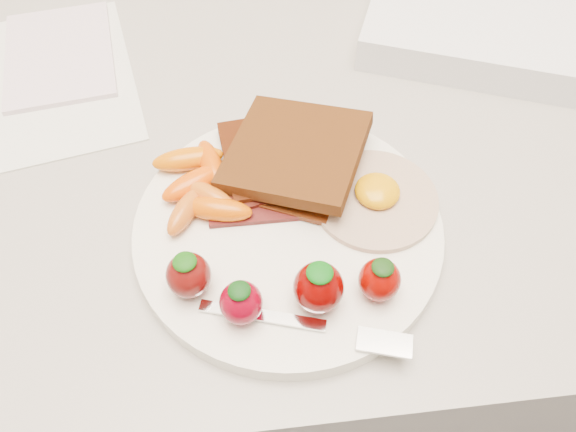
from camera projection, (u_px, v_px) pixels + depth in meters
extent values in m
cube|color=gray|center=(274.00, 320.00, 0.94)|extent=(2.00, 0.60, 0.90)
cylinder|color=white|center=(288.00, 229.00, 0.50)|extent=(0.27, 0.27, 0.02)
cube|color=black|center=(277.00, 156.00, 0.53)|extent=(0.11, 0.11, 0.01)
cube|color=black|center=(295.00, 151.00, 0.51)|extent=(0.16, 0.16, 0.03)
cylinder|color=beige|center=(375.00, 199.00, 0.50)|extent=(0.15, 0.15, 0.01)
ellipsoid|color=#E09200|center=(377.00, 191.00, 0.50)|extent=(0.05, 0.05, 0.02)
cube|color=#410A0B|center=(262.00, 212.00, 0.49)|extent=(0.09, 0.02, 0.00)
cube|color=#3F1103|center=(279.00, 202.00, 0.50)|extent=(0.09, 0.06, 0.00)
cube|color=black|center=(269.00, 192.00, 0.50)|extent=(0.10, 0.04, 0.00)
ellipsoid|color=#E04C00|center=(195.00, 183.00, 0.50)|extent=(0.07, 0.05, 0.02)
ellipsoid|color=#C85C11|center=(209.00, 196.00, 0.49)|extent=(0.06, 0.05, 0.02)
ellipsoid|color=#C25914|center=(185.00, 211.00, 0.48)|extent=(0.04, 0.06, 0.02)
ellipsoid|color=#D74C00|center=(211.00, 163.00, 0.52)|extent=(0.03, 0.06, 0.02)
ellipsoid|color=#D46200|center=(188.00, 159.00, 0.52)|extent=(0.07, 0.03, 0.02)
ellipsoid|color=#CE5200|center=(217.00, 209.00, 0.49)|extent=(0.07, 0.04, 0.02)
ellipsoid|color=#540A08|center=(189.00, 275.00, 0.44)|extent=(0.04, 0.04, 0.04)
ellipsoid|color=#114A09|center=(185.00, 262.00, 0.42)|extent=(0.02, 0.02, 0.01)
ellipsoid|color=maroon|center=(241.00, 303.00, 0.42)|extent=(0.03, 0.03, 0.04)
ellipsoid|color=#0B330A|center=(239.00, 291.00, 0.41)|extent=(0.02, 0.02, 0.01)
ellipsoid|color=#580100|center=(318.00, 288.00, 0.43)|extent=(0.04, 0.04, 0.04)
ellipsoid|color=#08510A|center=(320.00, 273.00, 0.41)|extent=(0.02, 0.02, 0.01)
ellipsoid|color=#760400|center=(380.00, 280.00, 0.43)|extent=(0.03, 0.03, 0.04)
ellipsoid|color=black|center=(383.00, 267.00, 0.42)|extent=(0.02, 0.02, 0.01)
cube|color=silver|center=(262.00, 316.00, 0.43)|extent=(0.10, 0.04, 0.00)
cube|color=silver|center=(384.00, 343.00, 0.42)|extent=(0.05, 0.03, 0.00)
cube|color=silver|center=(45.00, 81.00, 0.62)|extent=(0.24, 0.28, 0.00)
cube|color=silver|center=(59.00, 54.00, 0.64)|extent=(0.14, 0.19, 0.01)
cube|color=silver|center=(503.00, 14.00, 0.66)|extent=(0.38, 0.34, 0.04)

